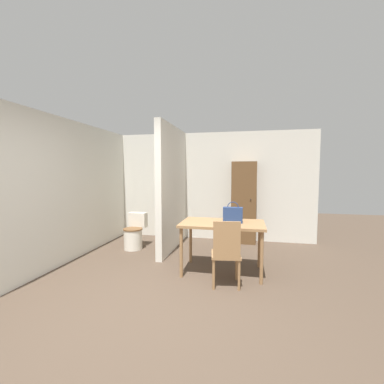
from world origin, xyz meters
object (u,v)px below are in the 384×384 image
object	(u,v)px
handbag	(233,215)
wooden_cabinet	(244,203)
wooden_chair	(226,251)
toilet	(134,234)
dining_table	(222,228)

from	to	relation	value
handbag	wooden_cabinet	distance (m)	1.81
wooden_chair	wooden_cabinet	distance (m)	2.38
toilet	handbag	xyz separation A→B (m)	(2.06, -0.89, 0.61)
handbag	wooden_chair	bearing A→B (deg)	-96.03
dining_table	toilet	size ratio (longest dim) A/B	1.79
wooden_chair	handbag	distance (m)	0.69
wooden_chair	toilet	distance (m)	2.47
wooden_chair	handbag	size ratio (longest dim) A/B	2.85
handbag	wooden_cabinet	world-z (taller)	wooden_cabinet
handbag	wooden_cabinet	size ratio (longest dim) A/B	0.18
toilet	handbag	size ratio (longest dim) A/B	2.19
dining_table	wooden_chair	xyz separation A→B (m)	(0.10, -0.52, -0.21)
wooden_chair	handbag	world-z (taller)	handbag
dining_table	handbag	world-z (taller)	handbag
toilet	handbag	distance (m)	2.33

